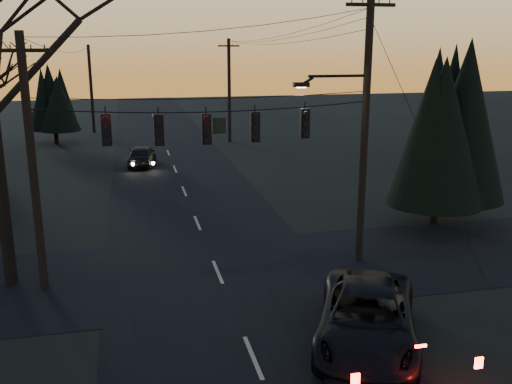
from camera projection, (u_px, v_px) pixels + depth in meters
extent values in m
cube|color=black|center=(188.00, 201.00, 30.26)|extent=(8.00, 120.00, 0.02)
cube|color=black|center=(218.00, 272.00, 20.83)|extent=(60.00, 7.00, 0.02)
cylinder|color=black|center=(207.00, 105.00, 19.23)|extent=(11.50, 0.04, 0.04)
cylinder|color=black|center=(3.00, 203.00, 19.14)|extent=(0.44, 0.44, 5.84)
cylinder|color=black|center=(435.00, 206.00, 26.34)|extent=(0.36, 0.36, 1.60)
cone|color=black|center=(441.00, 127.00, 25.40)|extent=(4.16, 4.16, 6.63)
cylinder|color=black|center=(56.00, 134.00, 47.22)|extent=(0.36, 0.36, 1.60)
cone|color=black|center=(53.00, 102.00, 46.54)|extent=(3.70, 3.70, 4.56)
imported|color=black|center=(367.00, 319.00, 15.63)|extent=(4.74, 6.29, 1.59)
imported|color=black|center=(142.00, 156.00, 38.75)|extent=(2.21, 4.35, 1.42)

